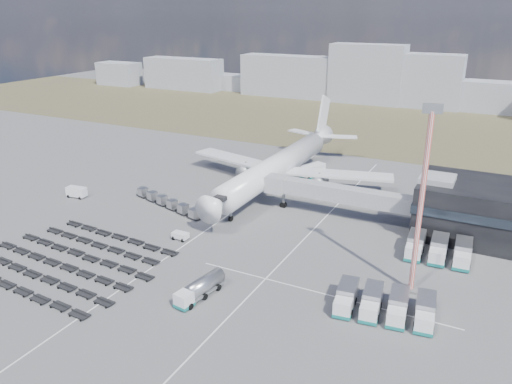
% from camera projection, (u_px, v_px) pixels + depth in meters
% --- Properties ---
extents(ground, '(420.00, 420.00, 0.00)m').
position_uv_depth(ground, '(206.00, 239.00, 91.06)').
color(ground, '#565659').
rests_on(ground, ground).
extents(grass_strip, '(420.00, 90.00, 0.01)m').
position_uv_depth(grass_strip, '(368.00, 123.00, 182.92)').
color(grass_strip, '#4C482D').
rests_on(grass_strip, ground).
extents(lane_markings, '(47.12, 110.00, 0.01)m').
position_uv_depth(lane_markings, '(261.00, 243.00, 89.39)').
color(lane_markings, silver).
rests_on(lane_markings, ground).
extents(terminal, '(30.40, 16.40, 11.00)m').
position_uv_depth(terminal, '(505.00, 213.00, 88.82)').
color(terminal, black).
rests_on(terminal, ground).
extents(jet_bridge, '(30.30, 3.80, 7.05)m').
position_uv_depth(jet_bridge, '(328.00, 192.00, 99.57)').
color(jet_bridge, '#939399').
rests_on(jet_bridge, ground).
extents(airliner, '(51.59, 64.53, 17.62)m').
position_uv_depth(airliner, '(280.00, 165.00, 116.26)').
color(airliner, white).
rests_on(airliner, ground).
extents(skyline, '(300.68, 24.58, 25.20)m').
position_uv_depth(skyline, '(378.00, 84.00, 217.14)').
color(skyline, '#989BA6').
rests_on(skyline, ground).
extents(fuel_tanker, '(3.55, 9.20, 2.90)m').
position_uv_depth(fuel_tanker, '(200.00, 288.00, 72.14)').
color(fuel_tanker, white).
rests_on(fuel_tanker, ground).
extents(pushback_tug, '(2.98, 1.71, 1.36)m').
position_uv_depth(pushback_tug, '(180.00, 236.00, 90.51)').
color(pushback_tug, white).
rests_on(pushback_tug, ground).
extents(utility_van, '(4.64, 2.48, 2.36)m').
position_uv_depth(utility_van, '(77.00, 192.00, 110.61)').
color(utility_van, white).
rests_on(utility_van, ground).
extents(catering_truck, '(5.13, 7.31, 3.11)m').
position_uv_depth(catering_truck, '(313.00, 171.00, 123.37)').
color(catering_truck, white).
rests_on(catering_truck, ground).
extents(service_trucks_near, '(13.81, 8.73, 2.89)m').
position_uv_depth(service_trucks_near, '(385.00, 304.00, 68.05)').
color(service_trucks_near, white).
rests_on(service_trucks_near, ground).
extents(service_trucks_far, '(10.59, 8.25, 3.09)m').
position_uv_depth(service_trucks_far, '(439.00, 249.00, 83.40)').
color(service_trucks_far, white).
rests_on(service_trucks_far, ground).
extents(uld_row, '(20.34, 7.69, 1.88)m').
position_uv_depth(uld_row, '(167.00, 202.00, 105.05)').
color(uld_row, black).
rests_on(uld_row, ground).
extents(baggage_dollies, '(32.40, 23.97, 0.71)m').
position_uv_depth(baggage_dollies, '(69.00, 260.00, 82.61)').
color(baggage_dollies, black).
rests_on(baggage_dollies, ground).
extents(floodlight_mast, '(2.66, 2.15, 27.88)m').
position_uv_depth(floodlight_mast, '(421.00, 203.00, 69.62)').
color(floodlight_mast, red).
rests_on(floodlight_mast, ground).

